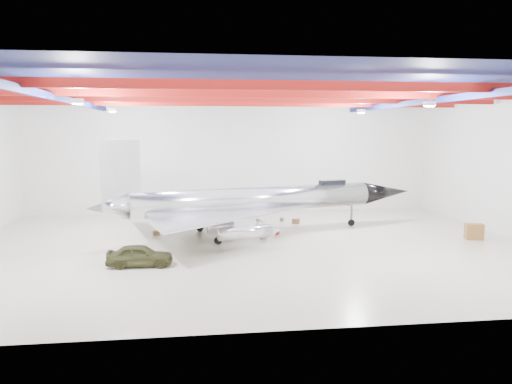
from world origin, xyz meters
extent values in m
plane|color=beige|center=(0.00, 0.00, 0.00)|extent=(40.00, 40.00, 0.00)
plane|color=silver|center=(0.00, 15.00, 5.50)|extent=(40.00, 0.00, 40.00)
plane|color=#0A0F38|center=(0.00, 0.00, 11.00)|extent=(40.00, 40.00, 0.00)
cube|color=maroon|center=(0.00, -9.00, 10.40)|extent=(39.50, 0.25, 0.50)
cube|color=maroon|center=(0.00, -3.00, 10.40)|extent=(39.50, 0.25, 0.50)
cube|color=maroon|center=(0.00, 3.00, 10.40)|extent=(39.50, 0.25, 0.50)
cube|color=maroon|center=(0.00, 9.00, 10.40)|extent=(39.50, 0.25, 0.50)
cube|color=#0E1955|center=(-12.00, 0.00, 10.10)|extent=(0.25, 29.50, 0.40)
cube|color=#0E1955|center=(12.00, 0.00, 10.10)|extent=(0.25, 29.50, 0.40)
cube|color=silver|center=(-10.00, -6.00, 9.70)|extent=(0.55, 0.55, 0.25)
cube|color=silver|center=(10.00, -6.00, 9.70)|extent=(0.55, 0.55, 0.25)
cube|color=silver|center=(-10.00, 6.00, 9.70)|extent=(0.55, 0.55, 0.25)
cube|color=silver|center=(10.00, 6.00, 9.70)|extent=(0.55, 0.55, 0.25)
cylinder|color=silver|center=(1.00, 4.17, 2.73)|extent=(19.40, 6.73, 1.95)
cone|color=black|center=(12.82, 7.19, 2.73)|extent=(5.21, 3.10, 1.95)
cone|color=silver|center=(-9.88, 1.39, 2.73)|extent=(3.32, 2.62, 1.95)
cube|color=silver|center=(-8.93, 1.63, 5.27)|extent=(2.68, 0.79, 4.39)
cube|color=black|center=(7.62, 5.86, 3.76)|extent=(2.27, 1.29, 0.49)
cylinder|color=silver|center=(-0.51, -1.76, 1.37)|extent=(3.81, 1.77, 0.88)
cylinder|color=silver|center=(-1.12, 0.61, 1.37)|extent=(3.81, 1.77, 0.88)
cylinder|color=silver|center=(-2.57, 6.28, 1.37)|extent=(3.81, 1.77, 0.88)
cylinder|color=silver|center=(-3.17, 8.65, 1.37)|extent=(3.81, 1.77, 0.88)
cylinder|color=#59595B|center=(9.51, 6.35, 0.88)|extent=(0.18, 0.18, 1.76)
cylinder|color=black|center=(9.51, 6.35, 0.27)|extent=(0.58, 0.34, 0.55)
cylinder|color=#59595B|center=(-2.18, 0.84, 0.88)|extent=(0.18, 0.18, 1.76)
cylinder|color=black|center=(-2.18, 0.84, 0.27)|extent=(0.58, 0.34, 0.55)
cylinder|color=#59595B|center=(-3.39, 5.57, 0.88)|extent=(0.18, 0.18, 1.76)
cylinder|color=black|center=(-3.39, 5.57, 0.27)|extent=(0.58, 0.34, 0.55)
imported|color=#35371B|center=(-7.16, -4.32, 0.67)|extent=(3.97, 1.69, 1.34)
cube|color=brown|center=(16.93, 0.02, 0.59)|extent=(1.39, 0.89, 1.18)
cube|color=olive|center=(-6.80, 4.57, 0.17)|extent=(0.57, 0.51, 0.33)
cube|color=#AA111C|center=(0.61, 9.81, 0.14)|extent=(0.40, 0.32, 0.28)
cylinder|color=#59595B|center=(1.31, 2.36, 0.22)|extent=(0.65, 0.65, 0.44)
cube|color=olive|center=(5.00, 7.85, 0.22)|extent=(0.78, 0.71, 0.44)
cube|color=#59595B|center=(-5.57, 8.64, 0.12)|extent=(0.39, 0.33, 0.24)
cylinder|color=#AA111C|center=(2.62, 3.73, 0.17)|extent=(0.42, 0.42, 0.34)
cylinder|color=#59595B|center=(3.97, 9.14, 0.16)|extent=(0.37, 0.37, 0.33)
camera|label=1|loc=(-3.98, -34.21, 8.19)|focal=35.00mm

